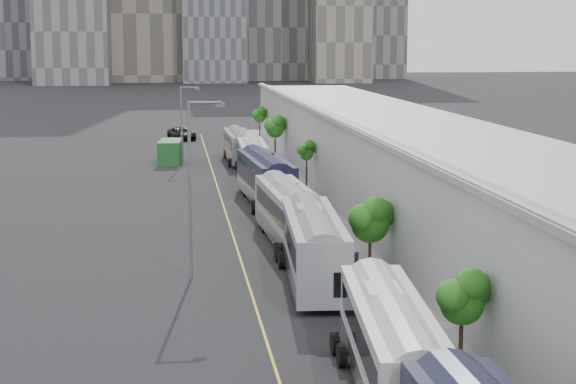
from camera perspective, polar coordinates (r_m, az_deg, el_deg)
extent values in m
cube|color=gray|center=(59.04, 7.46, -3.83)|extent=(10.00, 170.00, 0.12)
cube|color=gold|center=(57.40, -2.78, -4.19)|extent=(0.12, 160.00, 0.02)
cube|color=gray|center=(59.51, 11.26, -0.55)|extent=(12.00, 160.00, 6.80)
cube|color=gray|center=(59.17, 11.34, 1.79)|extent=(12.45, 160.40, 2.57)
cube|color=gray|center=(57.47, 5.77, 2.87)|extent=(0.30, 160.00, 0.40)
cube|color=silver|center=(36.18, 6.12, -9.04)|extent=(3.59, 12.96, 3.10)
cube|color=black|center=(35.83, 6.21, -8.29)|extent=(3.52, 11.43, 1.05)
cube|color=silver|center=(36.50, 6.10, -10.52)|extent=(3.61, 12.70, 0.99)
cube|color=silver|center=(37.08, 5.65, -5.85)|extent=(1.45, 2.26, 0.30)
cube|color=gray|center=(52.22, 1.50, -3.24)|extent=(3.55, 13.78, 3.31)
cube|color=black|center=(51.89, 1.54, -2.65)|extent=(3.51, 12.15, 1.12)
cube|color=silver|center=(52.45, 1.50, -4.37)|extent=(3.57, 13.51, 1.06)
cube|color=gray|center=(53.40, 1.26, -0.99)|extent=(1.50, 2.39, 0.31)
cube|color=gray|center=(62.67, 0.06, -1.24)|extent=(3.30, 13.35, 3.21)
cube|color=black|center=(62.37, 0.08, -0.75)|extent=(3.28, 11.77, 1.09)
cube|color=silver|center=(62.86, 0.06, -2.16)|extent=(3.32, 13.09, 1.03)
cube|color=gray|center=(63.88, -0.11, 0.55)|extent=(1.43, 2.30, 0.31)
cube|color=#161631|center=(77.96, -1.35, 0.83)|extent=(3.69, 13.97, 3.35)
cube|color=black|center=(77.67, -1.34, 1.25)|extent=(3.64, 12.32, 1.14)
cube|color=silver|center=(78.12, -1.35, 0.05)|extent=(3.71, 13.70, 1.07)
cube|color=#161631|center=(79.30, -1.47, 2.30)|extent=(1.54, 2.43, 0.32)
cube|color=silver|center=(93.46, -2.12, 2.04)|extent=(2.78, 12.35, 2.98)
cube|color=black|center=(93.21, -2.11, 2.35)|extent=(2.80, 10.88, 1.01)
cube|color=silver|center=(93.58, -2.12, 1.46)|extent=(2.81, 12.11, 0.95)
cube|color=silver|center=(94.68, -2.20, 3.12)|extent=(1.28, 2.11, 0.28)
cube|color=slate|center=(104.76, -2.96, 2.76)|extent=(2.66, 12.12, 2.92)
cube|color=black|center=(104.52, -2.95, 3.04)|extent=(2.69, 10.67, 0.99)
cube|color=silver|center=(104.87, -2.95, 2.25)|extent=(2.70, 11.88, 0.94)
cube|color=slate|center=(105.98, -3.02, 3.70)|extent=(1.25, 2.07, 0.28)
cylinder|color=black|center=(39.45, 10.22, -8.21)|extent=(0.18, 0.18, 2.98)
sphere|color=#205413|center=(39.03, 10.28, -6.09)|extent=(1.82, 1.82, 1.82)
cylinder|color=black|center=(55.36, 4.87, -3.14)|extent=(0.18, 0.18, 2.96)
sphere|color=#205413|center=(55.06, 4.89, -1.54)|extent=(2.22, 2.22, 2.22)
cylinder|color=black|center=(84.52, 1.11, 1.28)|extent=(0.18, 0.18, 3.57)
sphere|color=#205413|center=(84.31, 1.11, 2.41)|extent=(1.19, 1.19, 1.19)
cylinder|color=black|center=(106.14, -0.77, 2.92)|extent=(0.18, 0.18, 3.84)
sphere|color=#205413|center=(105.95, -0.77, 3.95)|extent=(2.05, 2.05, 2.05)
cylinder|color=black|center=(127.46, -1.69, 3.83)|extent=(0.18, 0.18, 3.42)
sphere|color=#205413|center=(127.33, -1.69, 4.58)|extent=(1.56, 1.56, 1.56)
cylinder|color=#59595E|center=(52.87, -5.83, 0.06)|extent=(0.18, 0.18, 9.83)
cylinder|color=#59595E|center=(52.37, -4.93, 5.29)|extent=(1.80, 0.14, 0.14)
cube|color=#59595E|center=(52.41, -4.05, 5.14)|extent=(0.50, 0.22, 0.18)
cylinder|color=#59595E|center=(102.10, -6.33, 3.90)|extent=(0.18, 0.18, 8.33)
cylinder|color=#59595E|center=(101.84, -5.86, 6.18)|extent=(1.80, 0.14, 0.14)
cube|color=#59595E|center=(101.87, -5.41, 6.11)|extent=(0.50, 0.22, 0.18)
cube|color=#16491D|center=(104.50, -6.97, 2.39)|extent=(2.81, 6.11, 2.48)
imported|color=black|center=(129.36, -6.30, 3.47)|extent=(4.21, 6.49, 1.66)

